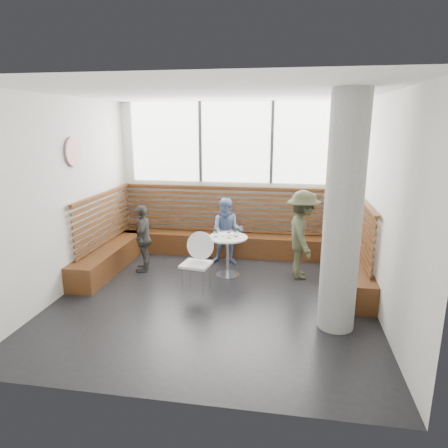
% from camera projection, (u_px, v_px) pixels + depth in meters
% --- Properties ---
extents(room, '(5.00, 5.00, 3.20)m').
position_uv_depth(room, '(213.00, 202.00, 6.10)').
color(room, silver).
rests_on(room, ground).
extents(booth, '(5.00, 2.50, 1.44)m').
position_uv_depth(booth, '(230.00, 243.00, 8.08)').
color(booth, '#472711').
rests_on(booth, ground).
extents(concrete_column, '(0.50, 0.50, 3.20)m').
position_uv_depth(concrete_column, '(343.00, 215.00, 5.22)').
color(concrete_column, gray).
rests_on(concrete_column, ground).
extents(wall_art, '(0.03, 0.50, 0.50)m').
position_uv_depth(wall_art, '(74.00, 152.00, 6.69)').
color(wall_art, white).
rests_on(wall_art, room).
extents(cafe_table, '(0.73, 0.73, 0.75)m').
position_uv_depth(cafe_table, '(228.00, 248.00, 7.35)').
color(cafe_table, silver).
rests_on(cafe_table, ground).
extents(cafe_chair, '(0.48, 0.47, 1.00)m').
position_uv_depth(cafe_chair, '(197.00, 257.00, 6.67)').
color(cafe_chair, white).
rests_on(cafe_chair, ground).
extents(adult_man, '(0.74, 1.12, 1.62)m').
position_uv_depth(adult_man, '(302.00, 235.00, 7.20)').
color(adult_man, '#3D422C').
rests_on(adult_man, ground).
extents(child_back, '(0.66, 0.52, 1.34)m').
position_uv_depth(child_back, '(227.00, 231.00, 7.95)').
color(child_back, '#6781B2').
rests_on(child_back, ground).
extents(child_left, '(0.46, 0.80, 1.28)m').
position_uv_depth(child_left, '(143.00, 238.00, 7.59)').
color(child_left, '#44433E').
rests_on(child_left, ground).
extents(plate_near, '(0.19, 0.19, 0.01)m').
position_uv_depth(plate_near, '(225.00, 234.00, 7.42)').
color(plate_near, white).
rests_on(plate_near, cafe_table).
extents(plate_far, '(0.20, 0.20, 0.01)m').
position_uv_depth(plate_far, '(233.00, 234.00, 7.44)').
color(plate_far, white).
rests_on(plate_far, cafe_table).
extents(glass_left, '(0.08, 0.08, 0.12)m').
position_uv_depth(glass_left, '(216.00, 233.00, 7.29)').
color(glass_left, white).
rests_on(glass_left, cafe_table).
extents(glass_mid, '(0.07, 0.07, 0.11)m').
position_uv_depth(glass_mid, '(229.00, 235.00, 7.18)').
color(glass_mid, white).
rests_on(glass_mid, cafe_table).
extents(glass_right, '(0.08, 0.08, 0.12)m').
position_uv_depth(glass_right, '(236.00, 233.00, 7.29)').
color(glass_right, white).
rests_on(glass_right, cafe_table).
extents(menu_card, '(0.25, 0.20, 0.00)m').
position_uv_depth(menu_card, '(228.00, 240.00, 7.08)').
color(menu_card, '#A5C64C').
rests_on(menu_card, cafe_table).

